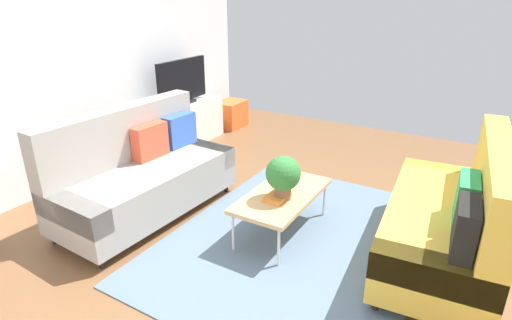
% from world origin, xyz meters
% --- Properties ---
extents(ground_plane, '(7.68, 7.68, 0.00)m').
position_xyz_m(ground_plane, '(0.00, 0.00, 0.00)').
color(ground_plane, brown).
extents(wall_far, '(6.40, 0.12, 2.90)m').
position_xyz_m(wall_far, '(0.00, 2.80, 1.45)').
color(wall_far, silver).
rests_on(wall_far, ground_plane).
extents(area_rug, '(2.90, 2.20, 0.01)m').
position_xyz_m(area_rug, '(0.07, -0.17, 0.01)').
color(area_rug, slate).
rests_on(area_rug, ground_plane).
extents(couch_beige, '(1.94, 0.93, 1.10)m').
position_xyz_m(couch_beige, '(-0.26, 1.45, 0.45)').
color(couch_beige, gray).
rests_on(couch_beige, ground_plane).
extents(couch_green, '(1.97, 1.01, 1.10)m').
position_xyz_m(couch_green, '(0.41, -1.39, 0.45)').
color(couch_green, gold).
rests_on(couch_green, ground_plane).
extents(coffee_table, '(1.10, 0.56, 0.42)m').
position_xyz_m(coffee_table, '(0.12, 0.03, 0.39)').
color(coffee_table, tan).
rests_on(coffee_table, ground_plane).
extents(tv_console, '(1.40, 0.44, 0.64)m').
position_xyz_m(tv_console, '(1.58, 2.46, 0.32)').
color(tv_console, silver).
rests_on(tv_console, ground_plane).
extents(tv, '(1.00, 0.20, 0.64)m').
position_xyz_m(tv, '(1.58, 2.44, 0.95)').
color(tv, black).
rests_on(tv, tv_console).
extents(storage_trunk, '(0.52, 0.40, 0.44)m').
position_xyz_m(storage_trunk, '(2.68, 2.36, 0.22)').
color(storage_trunk, orange).
rests_on(storage_trunk, ground_plane).
extents(potted_plant, '(0.32, 0.32, 0.41)m').
position_xyz_m(potted_plant, '(0.03, -0.02, 0.65)').
color(potted_plant, brown).
rests_on(potted_plant, coffee_table).
extents(table_book_0, '(0.25, 0.19, 0.04)m').
position_xyz_m(table_book_0, '(-0.01, 0.02, 0.44)').
color(table_book_0, orange).
rests_on(table_book_0, coffee_table).
extents(vase_0, '(0.11, 0.11, 0.14)m').
position_xyz_m(vase_0, '(1.00, 2.51, 0.71)').
color(vase_0, '#33B29E').
rests_on(vase_0, tv_console).
extents(bottle_0, '(0.05, 0.05, 0.20)m').
position_xyz_m(bottle_0, '(1.17, 2.42, 0.74)').
color(bottle_0, silver).
rests_on(bottle_0, tv_console).
extents(bottle_1, '(0.05, 0.05, 0.22)m').
position_xyz_m(bottle_1, '(1.27, 2.42, 0.75)').
color(bottle_1, red).
rests_on(bottle_1, tv_console).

